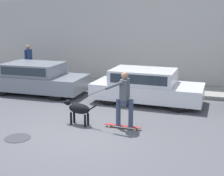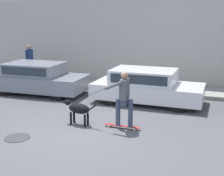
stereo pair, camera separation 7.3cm
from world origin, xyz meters
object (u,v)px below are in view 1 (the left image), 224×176
(parked_car_1, at_px, (146,87))
(skateboarder, at_px, (124,97))
(dog, at_px, (78,109))
(parked_car_0, at_px, (37,78))
(pedestrian_with_bag, at_px, (29,60))

(parked_car_1, height_order, skateboarder, skateboarder)
(dog, xyz_separation_m, skateboarder, (1.41, 0.11, 0.48))
(skateboarder, bearing_deg, dog, 5.72)
(parked_car_0, bearing_deg, pedestrian_with_bag, 128.38)
(parked_car_0, xyz_separation_m, skateboarder, (4.71, -2.93, 0.34))
(skateboarder, bearing_deg, pedestrian_with_bag, -36.52)
(parked_car_1, relative_size, skateboarder, 1.80)
(parked_car_0, distance_m, pedestrian_with_bag, 2.68)
(parked_car_0, bearing_deg, parked_car_1, -1.02)
(parked_car_0, height_order, parked_car_1, parked_car_0)
(parked_car_0, xyz_separation_m, pedestrian_with_bag, (-1.68, 2.04, 0.44))
(parked_car_0, bearing_deg, skateboarder, -32.95)
(parked_car_1, bearing_deg, skateboarder, -89.03)
(parked_car_0, height_order, dog, parked_car_0)
(dog, bearing_deg, skateboarder, -168.00)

